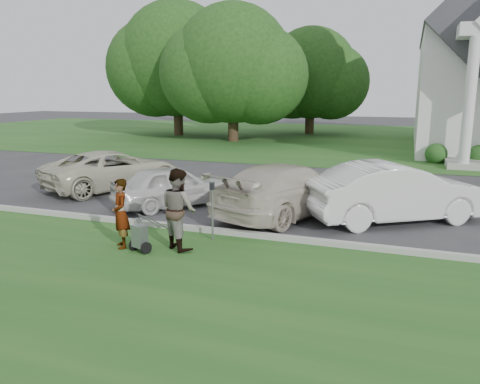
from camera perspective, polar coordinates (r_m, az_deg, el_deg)
The scene contains 15 objects.
ground at distance 11.51m, azimuth -2.13°, elevation -6.08°, with size 120.00×120.00×0.00m, color #333335.
grass_strip at distance 8.98m, azimuth -9.43°, elevation -11.63°, with size 80.00×7.00×0.01m, color #21531C.
church_lawn at distance 37.53m, azimuth 13.53°, elevation 6.37°, with size 80.00×30.00×0.01m, color #21531C.
curb at distance 11.98m, azimuth -1.14°, elevation -4.96°, with size 80.00×0.18×0.15m, color #9E9E93.
tree_left at distance 34.36m, azimuth -0.88°, elevation 14.72°, with size 10.63×8.40×9.71m.
tree_far at distance 39.57m, azimuth -7.73°, elevation 15.13°, with size 11.64×9.20×10.73m.
tree_back at distance 40.95m, azimuth 8.62°, elevation 13.64°, with size 9.61×7.60×8.89m.
striping_cart at distance 10.90m, azimuth -12.08°, elevation -5.34°, with size 0.63×1.00×0.87m.
person_left at distance 11.20m, azimuth -14.35°, elevation -2.63°, with size 0.59×0.39×1.63m, color #999999.
person_right at distance 10.85m, azimuth -7.50°, elevation -2.13°, with size 0.92×0.71×1.89m, color #999999.
parking_meter_near at distance 11.37m, azimuth -3.40°, elevation -1.41°, with size 0.11×0.10×1.49m.
car_a at distance 18.20m, azimuth -15.16°, elevation 2.65°, with size 2.39×5.19×1.44m, color beige.
car_b at distance 14.99m, azimuth -8.10°, elevation 0.74°, with size 1.56×3.88×1.32m, color silver.
car_c at distance 13.85m, azimuth 5.85°, elevation 0.31°, with size 2.16×5.31×1.54m, color beige.
car_d at distance 13.80m, azimuth 18.39°, elevation -0.04°, with size 1.76×5.05×1.66m, color silver.
Camera 1 is at (4.10, -10.13, 3.61)m, focal length 35.00 mm.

